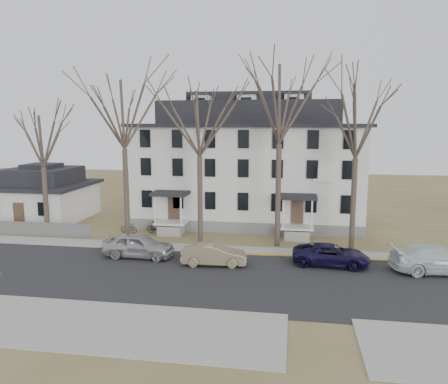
% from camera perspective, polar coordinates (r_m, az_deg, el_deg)
% --- Properties ---
extents(ground, '(120.00, 120.00, 0.00)m').
position_cam_1_polar(ground, '(24.70, 3.67, -13.13)').
color(ground, olive).
rests_on(ground, ground).
extents(main_road, '(120.00, 10.00, 0.04)m').
position_cam_1_polar(main_road, '(26.56, 4.08, -11.51)').
color(main_road, '#27272A').
rests_on(main_road, ground).
extents(far_sidewalk, '(120.00, 2.00, 0.08)m').
position_cam_1_polar(far_sidewalk, '(32.23, 5.03, -7.80)').
color(far_sidewalk, '#A09F97').
rests_on(far_sidewalk, ground).
extents(near_sidewalk_left, '(20.00, 5.00, 0.08)m').
position_cam_1_polar(near_sidewalk_left, '(22.46, -19.34, -15.99)').
color(near_sidewalk_left, '#A09F97').
rests_on(near_sidewalk_left, ground).
extents(yellow_curb, '(14.00, 0.25, 0.06)m').
position_cam_1_polar(yellow_curb, '(31.44, 14.14, -8.48)').
color(yellow_curb, gold).
rests_on(yellow_curb, ground).
extents(boarding_house, '(20.80, 12.36, 12.05)m').
position_cam_1_polar(boarding_house, '(41.14, 3.34, 3.52)').
color(boarding_house, slate).
rests_on(boarding_house, ground).
extents(small_house, '(8.70, 8.70, 5.00)m').
position_cam_1_polar(small_house, '(46.19, -22.49, -0.47)').
color(small_house, silver).
rests_on(small_house, ground).
extents(fence, '(14.00, 0.06, 1.20)m').
position_cam_1_polar(fence, '(40.76, -25.85, -5.11)').
color(fence, gray).
rests_on(fence, ground).
extents(tree_far_left, '(8.40, 8.40, 13.72)m').
position_cam_1_polar(tree_far_left, '(35.13, -13.02, 10.48)').
color(tree_far_left, '#473B31').
rests_on(tree_far_left, ground).
extents(tree_mid_left, '(7.80, 7.80, 12.74)m').
position_cam_1_polar(tree_mid_left, '(33.35, -3.24, 9.51)').
color(tree_mid_left, '#473B31').
rests_on(tree_mid_left, ground).
extents(tree_center, '(9.00, 9.00, 14.70)m').
position_cam_1_polar(tree_center, '(32.66, 7.32, 12.07)').
color(tree_center, '#473B31').
rests_on(tree_center, ground).
extents(tree_mid_right, '(7.80, 7.80, 12.74)m').
position_cam_1_polar(tree_mid_right, '(32.89, 17.01, 9.14)').
color(tree_mid_right, '#473B31').
rests_on(tree_mid_right, ground).
extents(tree_bungalow, '(6.60, 6.60, 10.78)m').
position_cam_1_polar(tree_bungalow, '(38.29, -22.72, 6.54)').
color(tree_bungalow, '#473B31').
rests_on(tree_bungalow, ground).
extents(car_silver, '(4.98, 2.08, 1.68)m').
position_cam_1_polar(car_silver, '(31.17, -11.10, -6.91)').
color(car_silver, '#AFAFAF').
rests_on(car_silver, ground).
extents(car_tan, '(4.39, 1.82, 1.41)m').
position_cam_1_polar(car_tan, '(29.01, -1.31, -8.23)').
color(car_tan, '#85795A').
rests_on(car_tan, ground).
extents(car_navy, '(5.14, 2.67, 1.39)m').
position_cam_1_polar(car_navy, '(29.82, 13.78, -8.04)').
color(car_navy, black).
rests_on(car_navy, ground).
extents(car_white, '(6.06, 3.07, 1.69)m').
position_cam_1_polar(car_white, '(30.65, 26.17, -7.96)').
color(car_white, silver).
rests_on(car_white, ground).
extents(bicycle_left, '(1.74, 0.99, 0.87)m').
position_cam_1_polar(bicycle_left, '(38.08, -12.33, -4.68)').
color(bicycle_left, black).
rests_on(bicycle_left, ground).
extents(bicycle_right, '(1.75, 0.75, 1.02)m').
position_cam_1_polar(bicycle_right, '(37.40, -8.88, -4.70)').
color(bicycle_right, black).
rests_on(bicycle_right, ground).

